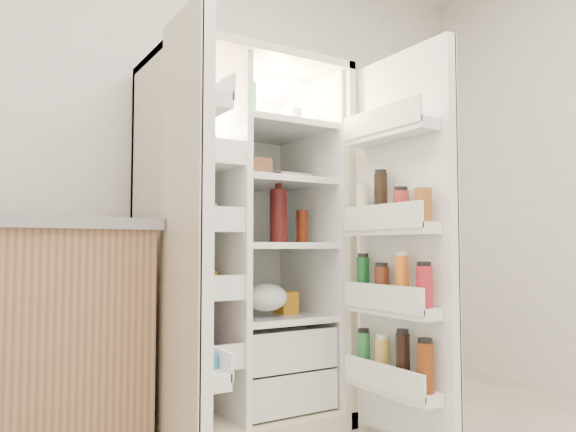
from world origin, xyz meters
TOP-DOWN VIEW (x-y plane):
  - wall_back at (0.00, 2.00)m, footprint 4.00×0.02m
  - refrigerator at (0.11, 1.65)m, footprint 0.92×0.70m
  - freezer_door at (-0.40, 1.05)m, footprint 0.15×0.40m
  - fridge_door at (0.58, 0.96)m, footprint 0.17×0.58m

SIDE VIEW (x-z plane):
  - refrigerator at x=0.11m, z-range -0.16..1.64m
  - fridge_door at x=0.58m, z-range 0.01..1.73m
  - freezer_door at x=-0.40m, z-range 0.03..1.75m
  - wall_back at x=0.00m, z-range 0.00..2.70m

